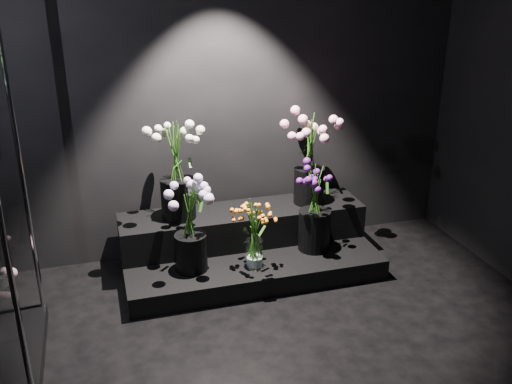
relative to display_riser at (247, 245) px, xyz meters
name	(u,v)px	position (x,y,z in m)	size (l,w,h in m)	color
wall_back	(217,83)	(-0.12, 0.39, 1.22)	(4.00, 4.00, 0.00)	black
display_riser	(247,245)	(0.00, 0.00, 0.00)	(1.95, 0.87, 0.43)	black
bouquet_orange_bells	(254,234)	(-0.03, -0.31, 0.25)	(0.25, 0.25, 0.52)	white
bouquet_lilac	(190,220)	(-0.49, -0.23, 0.38)	(0.38, 0.38, 0.70)	black
bouquet_purple	(315,205)	(0.50, -0.18, 0.36)	(0.38, 0.38, 0.68)	black
bouquet_cream_roses	(176,164)	(-0.51, 0.12, 0.69)	(0.50, 0.50, 0.77)	black
bouquet_pink_roses	(310,153)	(0.56, 0.11, 0.68)	(0.44, 0.44, 0.73)	black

